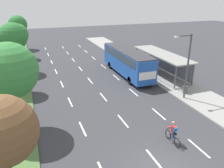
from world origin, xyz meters
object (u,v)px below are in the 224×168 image
object	(u,v)px
median_tree_second	(9,71)
median_tree_fifth	(17,34)
median_tree_nearest	(1,132)
median_tree_third	(16,61)
bus_shelter	(163,62)
bus	(127,60)
cyclist	(173,133)
trash_bin	(185,89)
median_tree_farthest	(18,25)
streetlight	(187,63)
median_tree_fourth	(13,37)

from	to	relation	value
median_tree_second	median_tree_fifth	size ratio (longest dim) A/B	1.20
median_tree_nearest	median_tree_third	size ratio (longest dim) A/B	1.21
bus_shelter	bus	distance (m)	4.72
median_tree_nearest	bus_shelter	bearing A→B (deg)	40.44
cyclist	median_tree_second	bearing A→B (deg)	150.86
bus	median_tree_fifth	xyz separation A→B (m)	(-13.37, 14.10, 1.96)
median_tree_nearest	median_tree_fifth	world-z (taller)	median_tree_nearest
median_tree_third	trash_bin	xyz separation A→B (m)	(16.59, -6.70, -3.00)
trash_bin	median_tree_second	bearing A→B (deg)	-176.17
median_tree_farthest	streetlight	distance (m)	34.73
bus_shelter	median_tree_fifth	xyz separation A→B (m)	(-17.65, 16.08, 2.16)
streetlight	trash_bin	size ratio (longest dim) A/B	7.65
median_tree_nearest	median_tree_third	world-z (taller)	median_tree_nearest
bus_shelter	median_tree_farthest	bearing A→B (deg)	126.34
median_tree_fourth	trash_bin	bearing A→B (deg)	-40.66
median_tree_fifth	bus_shelter	bearing A→B (deg)	-42.34
trash_bin	streetlight	bearing A→B (deg)	-137.97
cyclist	median_tree_third	bearing A→B (deg)	127.06
bus_shelter	cyclist	bearing A→B (deg)	-119.38
median_tree_fifth	median_tree_farthest	size ratio (longest dim) A/B	0.89
streetlight	trash_bin	bearing A→B (deg)	42.03
cyclist	median_tree_farthest	distance (m)	38.62
median_tree_nearest	streetlight	distance (m)	17.64
median_tree_second	median_tree_third	world-z (taller)	median_tree_second
median_tree_third	trash_bin	world-z (taller)	median_tree_third
median_tree_second	median_tree_fourth	distance (m)	15.63
median_tree_nearest	trash_bin	bearing A→B (deg)	28.10
bus	streetlight	xyz separation A→B (m)	(2.17, -9.16, 1.82)
bus	median_tree_third	distance (m)	13.56
bus	cyclist	xyz separation A→B (m)	(-3.12, -15.13, -1.28)
bus_shelter	streetlight	size ratio (longest dim) A/B	1.63
cyclist	median_tree_nearest	size ratio (longest dim) A/B	0.30
median_tree_second	median_tree_fourth	world-z (taller)	median_tree_second
median_tree_farthest	trash_bin	world-z (taller)	median_tree_farthest
median_tree_nearest	median_tree_fifth	bearing A→B (deg)	89.71
bus	median_tree_second	distance (m)	16.65
median_tree_nearest	cyclist	bearing A→B (deg)	11.06
cyclist	median_tree_nearest	xyz separation A→B (m)	(-10.41, -2.03, 3.76)
cyclist	trash_bin	size ratio (longest dim) A/B	2.14
bus	median_tree_fifth	distance (m)	19.53
median_tree_fourth	bus	bearing A→B (deg)	-24.65
median_tree_nearest	median_tree_third	xyz separation A→B (m)	(0.14, 15.63, -0.97)
bus	streetlight	size ratio (longest dim) A/B	1.74
median_tree_third	median_tree_nearest	bearing A→B (deg)	-90.52
cyclist	streetlight	bearing A→B (deg)	48.45
median_tree_farthest	median_tree_second	bearing A→B (deg)	-90.34
median_tree_farthest	streetlight	bearing A→B (deg)	-63.53
median_tree_farthest	streetlight	world-z (taller)	streetlight
median_tree_second	streetlight	size ratio (longest dim) A/B	1.05
median_tree_second	median_tree_fourth	xyz separation A→B (m)	(-0.20, 15.63, 0.01)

